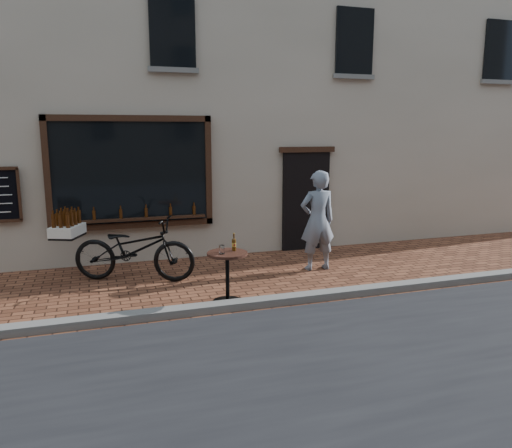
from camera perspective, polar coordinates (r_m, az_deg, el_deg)
name	(u,v)px	position (r m, az deg, el deg)	size (l,w,h in m)	color
ground	(282,308)	(7.75, 3.03, -9.59)	(90.00, 90.00, 0.00)	#522B1A
kerb	(278,300)	(7.91, 2.50, -8.70)	(90.00, 0.25, 0.12)	slate
shop_building	(192,38)	(13.72, -7.30, 20.33)	(28.00, 6.20, 10.00)	beige
cargo_bicycle	(132,248)	(9.24, -14.02, -2.72)	(2.61, 1.64, 1.24)	black
bistro_table	(228,267)	(7.83, -3.27, -4.91)	(0.64, 0.64, 1.09)	black
pedestrian	(317,221)	(9.68, 7.04, 0.40)	(0.70, 0.46, 1.93)	gray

